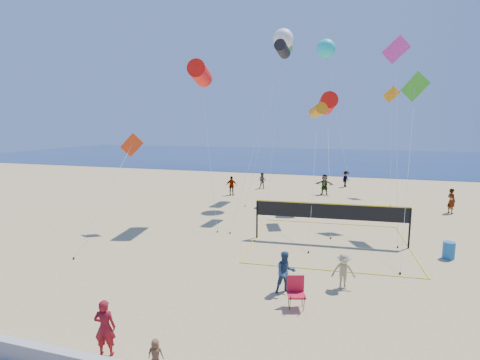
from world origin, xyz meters
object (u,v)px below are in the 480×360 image
(trash_barrel, at_px, (449,250))
(volleyball_net, at_px, (330,216))
(camp_chair, at_px, (296,290))
(woman, at_px, (105,328))

(trash_barrel, height_order, volleyball_net, volleyball_net)
(camp_chair, distance_m, volleyball_net, 7.96)
(woman, distance_m, camp_chair, 6.51)
(trash_barrel, bearing_deg, camp_chair, -132.11)
(camp_chair, distance_m, trash_barrel, 9.58)
(trash_barrel, bearing_deg, woman, -134.18)
(woman, bearing_deg, trash_barrel, -151.34)
(woman, relative_size, camp_chair, 1.31)
(camp_chair, height_order, volleyball_net, volleyball_net)
(woman, relative_size, trash_barrel, 1.99)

